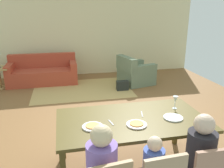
% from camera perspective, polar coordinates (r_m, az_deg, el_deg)
% --- Properties ---
extents(ground_plane, '(7.19, 6.27, 0.02)m').
position_cam_1_polar(ground_plane, '(5.08, -1.80, -6.72)').
color(ground_plane, brown).
extents(back_wall, '(7.19, 0.10, 2.70)m').
position_cam_1_polar(back_wall, '(7.80, -6.33, 12.24)').
color(back_wall, beige).
rests_on(back_wall, ground_plane).
extents(dining_table, '(1.90, 1.04, 0.76)m').
position_cam_1_polar(dining_table, '(3.07, 4.83, -9.51)').
color(dining_table, '#514219').
rests_on(dining_table, ground_plane).
extents(plate_near_man, '(0.25, 0.25, 0.02)m').
position_cam_1_polar(plate_near_man, '(2.83, -4.73, -10.34)').
color(plate_near_man, white).
rests_on(plate_near_man, dining_table).
extents(pizza_near_man, '(0.17, 0.17, 0.01)m').
position_cam_1_polar(pizza_near_man, '(2.82, -4.74, -10.07)').
color(pizza_near_man, '#D99146').
rests_on(pizza_near_man, plate_near_man).
extents(plate_near_child, '(0.25, 0.25, 0.02)m').
position_cam_1_polar(plate_near_child, '(2.88, 5.93, -9.82)').
color(plate_near_child, silver).
rests_on(plate_near_child, dining_table).
extents(pizza_near_child, '(0.17, 0.17, 0.01)m').
position_cam_1_polar(pizza_near_child, '(2.87, 5.94, -9.55)').
color(pizza_near_child, gold).
rests_on(pizza_near_child, plate_near_child).
extents(plate_near_woman, '(0.25, 0.25, 0.02)m').
position_cam_1_polar(plate_near_woman, '(3.14, 14.67, -7.94)').
color(plate_near_woman, white).
rests_on(plate_near_woman, dining_table).
extents(wine_glass, '(0.07, 0.07, 0.19)m').
position_cam_1_polar(wine_glass, '(3.38, 15.18, -3.74)').
color(wine_glass, silver).
rests_on(wine_glass, dining_table).
extents(fork, '(0.05, 0.15, 0.01)m').
position_cam_1_polar(fork, '(2.93, -0.25, -9.37)').
color(fork, silver).
rests_on(fork, dining_table).
extents(knife, '(0.05, 0.17, 0.01)m').
position_cam_1_polar(knife, '(3.17, 7.31, -7.28)').
color(knife, silver).
rests_on(knife, dining_table).
extents(person_woman, '(0.30, 0.40, 1.11)m').
position_cam_1_polar(person_woman, '(2.82, 20.01, -17.75)').
color(person_woman, '#3C3A50').
rests_on(person_woman, ground_plane).
extents(area_rug, '(2.60, 1.80, 0.01)m').
position_cam_1_polar(area_rug, '(6.46, -7.27, -1.24)').
color(area_rug, tan).
rests_on(area_rug, ground_plane).
extents(couch, '(1.95, 0.86, 0.82)m').
position_cam_1_polar(couch, '(7.20, -16.48, 2.64)').
color(couch, '#AA3F29').
rests_on(couch, ground_plane).
extents(armchair, '(1.04, 1.04, 0.82)m').
position_cam_1_polar(armchair, '(6.84, 5.57, 2.67)').
color(armchair, '#66785C').
rests_on(armchair, ground_plane).
extents(handbag, '(0.32, 0.16, 0.26)m').
position_cam_1_polar(handbag, '(6.31, 2.55, -0.36)').
color(handbag, black).
rests_on(handbag, ground_plane).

